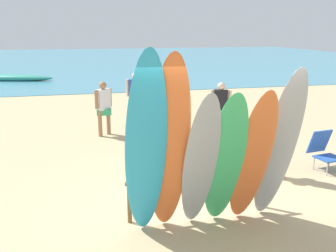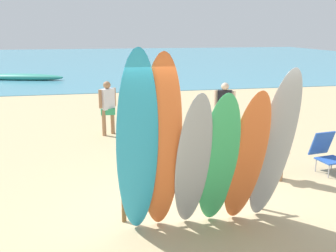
# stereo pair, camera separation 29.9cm
# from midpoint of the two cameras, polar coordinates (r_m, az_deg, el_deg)

# --- Properties ---
(ground) EXTENTS (60.00, 60.00, 0.00)m
(ground) POSITION_cam_midpoint_polar(r_m,az_deg,el_deg) (19.72, -8.45, 5.65)
(ground) COLOR tan
(ocean_water) EXTENTS (60.00, 40.00, 0.02)m
(ocean_water) POSITION_cam_midpoint_polar(r_m,az_deg,el_deg) (37.93, -11.00, 9.69)
(ocean_water) COLOR teal
(ocean_water) RESTS_ON ground
(surfboard_rack) EXTENTS (2.39, 0.07, 0.67)m
(surfboard_rack) POSITION_cam_midpoint_polar(r_m,az_deg,el_deg) (6.17, 3.37, -8.76)
(surfboard_rack) COLOR brown
(surfboard_rack) RESTS_ON ground
(surfboard_teal_0) EXTENTS (0.59, 0.99, 2.75)m
(surfboard_teal_0) POSITION_cam_midpoint_polar(r_m,az_deg,el_deg) (5.07, -5.02, -3.62)
(surfboard_teal_0) COLOR #289EC6
(surfboard_teal_0) RESTS_ON ground
(surfboard_orange_1) EXTENTS (0.64, 1.03, 2.70)m
(surfboard_orange_1) POSITION_cam_midpoint_polar(r_m,az_deg,el_deg) (5.18, -1.53, -3.50)
(surfboard_orange_1) COLOR orange
(surfboard_orange_1) RESTS_ON ground
(surfboard_grey_2) EXTENTS (0.52, 0.96, 2.19)m
(surfboard_grey_2) POSITION_cam_midpoint_polar(r_m,az_deg,el_deg) (5.37, 3.22, -5.72)
(surfboard_grey_2) COLOR #999EA3
(surfboard_grey_2) RESTS_ON ground
(surfboard_green_3) EXTENTS (0.63, 0.98, 2.18)m
(surfboard_green_3) POSITION_cam_midpoint_polar(r_m,az_deg,el_deg) (5.49, 6.95, -5.39)
(surfboard_green_3) COLOR #38B266
(surfboard_green_3) RESTS_ON ground
(surfboard_orange_4) EXTENTS (0.56, 0.89, 2.19)m
(surfboard_orange_4) POSITION_cam_midpoint_polar(r_m,az_deg,el_deg) (5.64, 10.98, -4.95)
(surfboard_orange_4) COLOR orange
(surfboard_orange_4) RESTS_ON ground
(surfboard_grey_5) EXTENTS (0.64, 0.87, 2.46)m
(surfboard_grey_5) POSITION_cam_midpoint_polar(r_m,az_deg,el_deg) (5.84, 14.83, -3.11)
(surfboard_grey_5) COLOR #999EA3
(surfboard_grey_5) RESTS_ON ground
(beachgoer_photographing) EXTENTS (0.41, 0.54, 1.59)m
(beachgoer_photographing) POSITION_cam_midpoint_polar(r_m,az_deg,el_deg) (7.82, 14.68, -1.07)
(beachgoer_photographing) COLOR #9E704C
(beachgoer_photographing) RESTS_ON ground
(beachgoer_near_rack) EXTENTS (0.49, 0.38, 1.52)m
(beachgoer_near_rack) POSITION_cam_midpoint_polar(r_m,az_deg,el_deg) (10.79, -10.36, 3.13)
(beachgoer_near_rack) COLOR #9E704C
(beachgoer_near_rack) RESTS_ON ground
(beachgoer_strolling) EXTENTS (0.58, 0.31, 1.59)m
(beachgoer_strolling) POSITION_cam_midpoint_polar(r_m,az_deg,el_deg) (12.21, -5.53, 4.80)
(beachgoer_strolling) COLOR beige
(beachgoer_strolling) RESTS_ON ground
(beachgoer_midbeach) EXTENTS (0.54, 0.32, 1.52)m
(beachgoer_midbeach) POSITION_cam_midpoint_polar(r_m,az_deg,el_deg) (10.55, 7.04, 3.00)
(beachgoer_midbeach) COLOR beige
(beachgoer_midbeach) RESTS_ON ground
(beach_chair_red) EXTENTS (0.54, 0.77, 0.79)m
(beach_chair_red) POSITION_cam_midpoint_polar(r_m,az_deg,el_deg) (9.62, 11.64, -1.09)
(beach_chair_red) COLOR #B7B7BC
(beach_chair_red) RESTS_ON ground
(beach_chair_blue) EXTENTS (0.59, 0.71, 0.83)m
(beach_chair_blue) POSITION_cam_midpoint_polar(r_m,az_deg,el_deg) (8.74, 21.30, -3.27)
(beach_chair_blue) COLOR #B7B7BC
(beach_chair_blue) RESTS_ON ground
(distant_boat) EXTENTS (4.98, 2.18, 0.40)m
(distant_boat) POSITION_cam_midpoint_polar(r_m,az_deg,el_deg) (23.90, -22.79, 6.64)
(distant_boat) COLOR teal
(distant_boat) RESTS_ON ground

